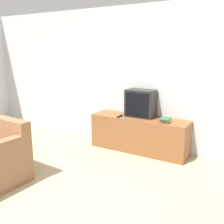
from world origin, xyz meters
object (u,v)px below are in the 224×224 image
tv_stand (139,134)px  remote_on_stand (120,116)px  book_stack (165,120)px  television (141,103)px

tv_stand → remote_on_stand: size_ratio=9.62×
tv_stand → book_stack: size_ratio=8.27×
television → remote_on_stand: television is taller
television → remote_on_stand: size_ratio=2.81×
tv_stand → remote_on_stand: (-0.33, -0.13, 0.33)m
television → remote_on_stand: (-0.31, -0.21, -0.23)m
television → book_stack: size_ratio=2.41×
television → book_stack: television is taller
tv_stand → television: size_ratio=3.43×
remote_on_stand → television: bearing=34.3°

